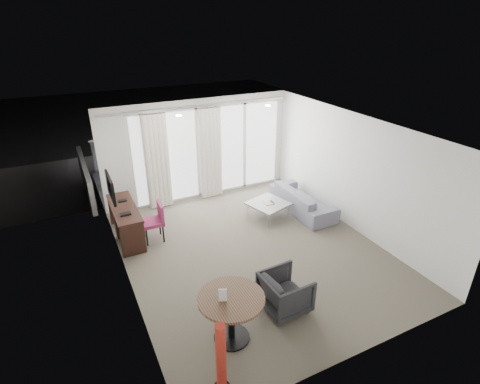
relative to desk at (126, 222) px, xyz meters
name	(u,v)px	position (x,y,z in m)	size (l,w,h in m)	color
floor	(253,251)	(2.23, -1.68, -0.37)	(5.00, 6.00, 0.00)	#544E41
ceiling	(255,129)	(2.23, -1.68, 2.23)	(5.00, 6.00, 0.00)	white
wall_left	(122,223)	(-0.27, -1.68, 0.93)	(0.00, 6.00, 2.60)	silver
wall_right	(354,173)	(4.73, -1.68, 0.93)	(0.00, 6.00, 2.60)	silver
wall_front	(363,285)	(2.23, -4.68, 0.93)	(5.00, 0.00, 2.60)	silver
window_panel	(210,152)	(2.53, 1.30, 0.83)	(4.00, 0.02, 2.38)	white
window_frame	(210,152)	(2.53, 1.29, 0.83)	(4.10, 0.06, 2.44)	white
curtain_left	(158,162)	(1.08, 1.14, 0.83)	(0.60, 0.20, 2.38)	silver
curtain_right	(211,154)	(2.48, 1.14, 0.83)	(0.60, 0.20, 2.38)	silver
curtain_track	(199,106)	(2.23, 1.14, 2.08)	(4.80, 0.04, 0.04)	#B2B2B7
downlight_a	(179,116)	(1.33, -0.08, 2.22)	(0.12, 0.12, 0.02)	#FFE0B2
downlight_b	(268,106)	(3.43, -0.08, 2.22)	(0.12, 0.12, 0.02)	#FFE0B2
desk	(126,222)	(0.00, 0.00, 0.00)	(0.50, 1.60, 0.75)	black
tv	(110,188)	(-0.22, -0.23, 0.98)	(0.05, 0.80, 0.50)	black
desk_chair	(153,223)	(0.50, -0.36, 0.05)	(0.47, 0.44, 0.85)	#962957
round_table	(231,318)	(0.85, -3.60, 0.02)	(0.98, 0.98, 0.79)	#4E3422
menu_card	(223,304)	(0.71, -3.61, 0.35)	(0.11, 0.02, 0.21)	white
red_lamp	(221,358)	(0.38, -4.30, 0.17)	(0.22, 0.22, 1.08)	maroon
tub_armchair	(285,292)	(1.91, -3.41, -0.04)	(0.71, 0.73, 0.67)	black
coffee_table	(268,210)	(3.24, -0.56, -0.19)	(0.84, 0.84, 0.38)	gray
remote	(272,203)	(3.33, -0.59, -0.01)	(0.05, 0.17, 0.02)	black
magazine	(269,203)	(3.26, -0.55, -0.01)	(0.20, 0.26, 0.01)	gray
sofa	(302,200)	(4.18, -0.64, -0.09)	(1.98, 0.77, 0.58)	slate
terrace_slab	(193,176)	(2.53, 2.82, -0.43)	(5.60, 3.00, 0.12)	#4D4D50
rattan_chair_a	(215,166)	(3.02, 2.24, -0.01)	(0.50, 0.50, 0.73)	brown
rattan_chair_b	(222,152)	(3.72, 3.27, 0.00)	(0.51, 0.51, 0.75)	brown
rattan_table	(223,165)	(3.38, 2.48, -0.13)	(0.50, 0.50, 0.50)	brown
balustrade	(178,145)	(2.53, 4.27, 0.13)	(5.50, 0.06, 1.05)	#B2B2B7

